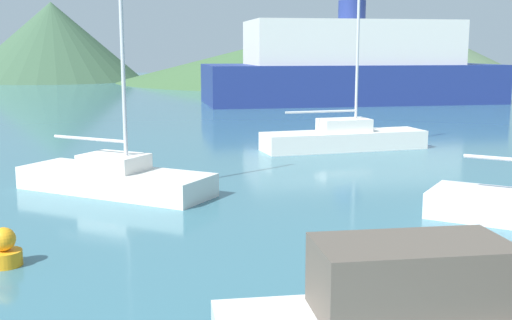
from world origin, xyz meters
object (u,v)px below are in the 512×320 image
sailboat_inner (344,138)px  sailboat_middle (115,178)px  ferry_distant (351,67)px  buoy_marker (4,250)px

sailboat_inner → sailboat_middle: 11.80m
sailboat_middle → ferry_distant: size_ratio=0.30×
sailboat_middle → sailboat_inner: bearing=73.0°
sailboat_inner → ferry_distant: 25.83m
sailboat_inner → buoy_marker: bearing=-137.0°
ferry_distant → sailboat_inner: bearing=-109.2°
sailboat_inner → sailboat_middle: (-9.16, -7.44, -0.06)m
buoy_marker → sailboat_inner: bearing=52.6°
buoy_marker → sailboat_middle: bearing=76.4°
ferry_distant → buoy_marker: 42.77m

